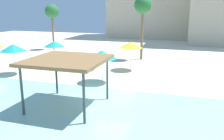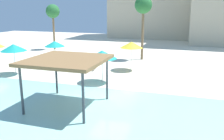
# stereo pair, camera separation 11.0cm
# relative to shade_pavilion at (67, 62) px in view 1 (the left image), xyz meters

# --- Properties ---
(ground_plane) EXTENTS (80.00, 80.00, 0.00)m
(ground_plane) POSITION_rel_shade_pavilion_xyz_m (1.86, 2.36, -2.73)
(ground_plane) COLOR beige
(lagoon_water) EXTENTS (44.00, 13.50, 0.04)m
(lagoon_water) POSITION_rel_shade_pavilion_xyz_m (1.86, -2.89, -2.71)
(lagoon_water) COLOR #99D1C6
(lagoon_water) RESTS_ON ground
(shade_pavilion) EXTENTS (4.30, 4.30, 2.91)m
(shade_pavilion) POSITION_rel_shade_pavilion_xyz_m (0.00, 0.00, 0.00)
(shade_pavilion) COLOR #42474C
(shade_pavilion) RESTS_ON ground
(beach_umbrella_teal_1) EXTENTS (2.19, 2.19, 2.69)m
(beach_umbrella_teal_1) POSITION_rel_shade_pavilion_xyz_m (-7.95, 5.25, -0.35)
(beach_umbrella_teal_1) COLOR silver
(beach_umbrella_teal_1) RESTS_ON ground
(beach_umbrella_yellow_3) EXTENTS (2.09, 2.09, 2.69)m
(beach_umbrella_yellow_3) POSITION_rel_shade_pavilion_xyz_m (1.42, 9.88, -0.33)
(beach_umbrella_yellow_3) COLOR silver
(beach_umbrella_yellow_3) RESTS_ON ground
(beach_umbrella_teal_4) EXTENTS (2.29, 2.29, 2.54)m
(beach_umbrella_teal_4) POSITION_rel_shade_pavilion_xyz_m (0.20, 5.28, -0.51)
(beach_umbrella_teal_4) COLOR silver
(beach_umbrella_teal_4) RESTS_ON ground
(beach_umbrella_teal_5) EXTENTS (1.95, 1.95, 2.60)m
(beach_umbrella_teal_5) POSITION_rel_shade_pavilion_xyz_m (-6.01, 8.79, -0.41)
(beach_umbrella_teal_5) COLOR silver
(beach_umbrella_teal_5) RESTS_ON ground
(lounge_chair_1) EXTENTS (0.90, 1.97, 0.74)m
(lounge_chair_1) POSITION_rel_shade_pavilion_xyz_m (-2.15, 9.29, -2.40)
(lounge_chair_1) COLOR white
(lounge_chair_1) RESTS_ON ground
(palm_tree_0) EXTENTS (1.90, 1.90, 7.01)m
(palm_tree_0) POSITION_rel_shade_pavilion_xyz_m (1.42, 15.19, 3.13)
(palm_tree_0) COLOR brown
(palm_tree_0) RESTS_ON ground
(palm_tree_1) EXTENTS (1.90, 1.90, 6.27)m
(palm_tree_1) POSITION_rel_shade_pavilion_xyz_m (-11.94, 18.60, 2.44)
(palm_tree_1) COLOR brown
(palm_tree_1) RESTS_ON ground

